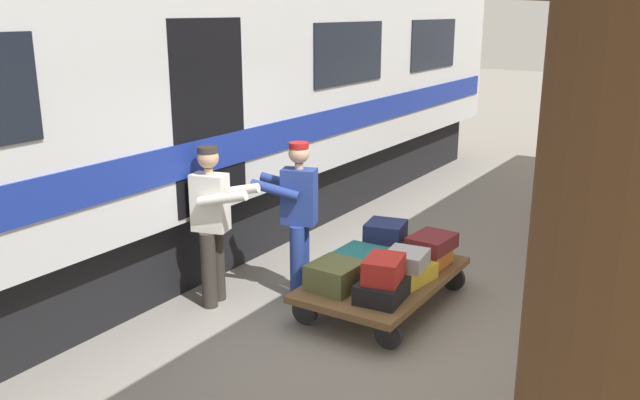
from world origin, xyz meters
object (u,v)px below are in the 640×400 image
Objects in this scene: suitcase_gray_aluminum at (406,259)px; suitcase_olive_duffel at (335,276)px; suitcase_black_hardshell at (382,290)px; porter_in_overalls at (298,214)px; luggage_cart at (383,280)px; train_car at (112,96)px; porter_by_door at (213,221)px; suitcase_orange_carryall at (428,256)px; suitcase_yellow_case at (407,273)px; suitcase_teal_softside at (362,260)px; suitcase_brown_leather at (385,247)px; baggage_tug at (611,127)px; suitcase_navy_fabric at (386,231)px; suitcase_maroon_trunk at (432,242)px; suitcase_red_plastic at (384,269)px.

suitcase_olive_duffel is at bearing 44.01° from suitcase_gray_aluminum.
suitcase_gray_aluminum is at bearing -91.04° from suitcase_black_hardshell.
luggage_cart is at bearing -166.65° from porter_in_overalls.
train_car is 3.90m from suitcase_black_hardshell.
porter_by_door is at bearing 10.69° from suitcase_black_hardshell.
train_car reaches higher than suitcase_orange_carryall.
suitcase_orange_carryall reaches higher than suitcase_yellow_case.
suitcase_yellow_case is (-0.52, 0.00, -0.03)m from suitcase_teal_softside.
suitcase_brown_leather is 0.30× the size of baggage_tug.
suitcase_navy_fabric is at bearing -64.15° from luggage_cart.
suitcase_teal_softside is at bearing -46.44° from suitcase_black_hardshell.
suitcase_orange_carryall is at bearing -179.48° from suitcase_navy_fabric.
suitcase_maroon_trunk reaches higher than suitcase_orange_carryall.
suitcase_yellow_case is at bearing -75.28° from suitcase_gray_aluminum.
luggage_cart is 4.06× the size of suitcase_teal_softside.
suitcase_brown_leather is (0.00, -0.55, -0.02)m from suitcase_teal_softside.
suitcase_navy_fabric is at bearing 84.31° from baggage_tug.
suitcase_navy_fabric is (0.00, -0.54, 0.17)m from suitcase_teal_softside.
suitcase_black_hardshell is at bearing -179.37° from train_car.
porter_in_overalls and porter_by_door have the same top height.
suitcase_gray_aluminum is (-0.53, 0.04, 0.14)m from suitcase_teal_softside.
suitcase_black_hardshell is at bearing -169.31° from porter_by_door.
suitcase_orange_carryall is 0.27× the size of porter_by_door.
porter_by_door reaches higher than suitcase_yellow_case.
porter_by_door reaches higher than suitcase_maroon_trunk.
luggage_cart is at bearing 61.05° from suitcase_maroon_trunk.
suitcase_maroon_trunk is 8.77m from baggage_tug.
suitcase_teal_softside is 0.29× the size of porter_by_door.
suitcase_teal_softside is (0.52, 0.55, 0.02)m from suitcase_orange_carryall.
suitcase_red_plastic is at bearing 165.84° from porter_in_overalls.
baggage_tug is (-1.54, -9.52, -0.30)m from porter_in_overalls.
suitcase_olive_duffel is at bearing 2.79° from suitcase_red_plastic.
luggage_cart is 1.17× the size of porter_in_overalls.
suitcase_yellow_case is (0.00, 0.55, -0.01)m from suitcase_orange_carryall.
suitcase_orange_carryall is at bearing -90.00° from suitcase_black_hardshell.
porter_by_door is (1.84, 1.43, 0.32)m from suitcase_maroon_trunk.
luggage_cart is at bearing -169.86° from train_car.
luggage_cart is 1.05× the size of baggage_tug.
luggage_cart is 0.29m from suitcase_yellow_case.
suitcase_red_plastic is 1.26m from porter_in_overalls.
suitcase_red_plastic is at bearing 90.13° from suitcase_yellow_case.
suitcase_navy_fabric reaches higher than luggage_cart.
suitcase_gray_aluminum is at bearing 132.64° from suitcase_navy_fabric.
suitcase_olive_duffel reaches higher than suitcase_brown_leather.
porter_by_door is 0.89× the size of baggage_tug.
suitcase_brown_leather is (0.00, -1.10, -0.04)m from suitcase_olive_duffel.
suitcase_olive_duffel reaches higher than suitcase_orange_carryall.
suitcase_teal_softside is at bearing -45.01° from suitcase_red_plastic.
luggage_cart is 1.17× the size of porter_by_door.
suitcase_yellow_case reaches higher than luggage_cart.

